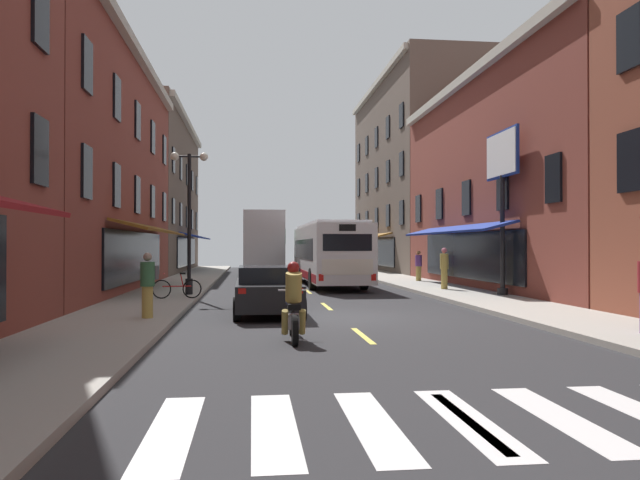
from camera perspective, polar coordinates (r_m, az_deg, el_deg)
name	(u,v)px	position (r m, az deg, el deg)	size (l,w,h in m)	color
ground_plane	(340,319)	(16.91, 1.89, -7.50)	(34.80, 80.00, 0.10)	#28282B
lane_centre_dashes	(341,318)	(16.66, 2.01, -7.41)	(0.14, 73.90, 0.01)	#DBCC4C
crosswalk_near	(468,420)	(7.32, 13.86, -16.26)	(7.10, 2.80, 0.01)	silver
sidewalk_left	(122,317)	(17.07, -18.27, -7.00)	(3.00, 80.00, 0.14)	#A39E93
sidewalk_right	(541,312)	(18.68, 20.21, -6.43)	(3.00, 80.00, 0.14)	#A39E93
billboard_sign	(502,171)	(24.06, 16.91, 6.29)	(0.40, 2.77, 6.25)	black
transit_bus	(328,253)	(30.48, 0.79, -1.25)	(2.72, 11.57, 3.11)	silver
box_truck	(264,245)	(37.85, -5.31, -0.47)	(2.57, 7.53, 4.08)	black
sedan_near	(261,262)	(49.73, -5.60, -2.12)	(1.91, 4.23, 1.26)	maroon
sedan_mid	(268,290)	(17.61, -4.99, -4.71)	(1.96, 4.62, 1.40)	black
motorcycle_rider	(293,307)	(12.70, -2.54, -6.35)	(0.62, 2.07, 1.66)	black
bicycle_near	(177,288)	(21.83, -13.41, -4.47)	(1.71, 0.48, 0.91)	black
pedestrian_near	(148,283)	(16.10, -16.01, -3.97)	(0.43, 0.53, 1.68)	#B29947
pedestrian_mid	(444,268)	(26.41, 11.71, -2.59)	(0.36, 0.36, 1.77)	#B29947
pedestrian_far	(419,265)	(32.44, 9.34, -2.40)	(0.36, 0.36, 1.60)	#B29947
street_lamp_twin	(189,216)	(23.54, -12.31, 2.26)	(1.42, 0.32, 5.44)	black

